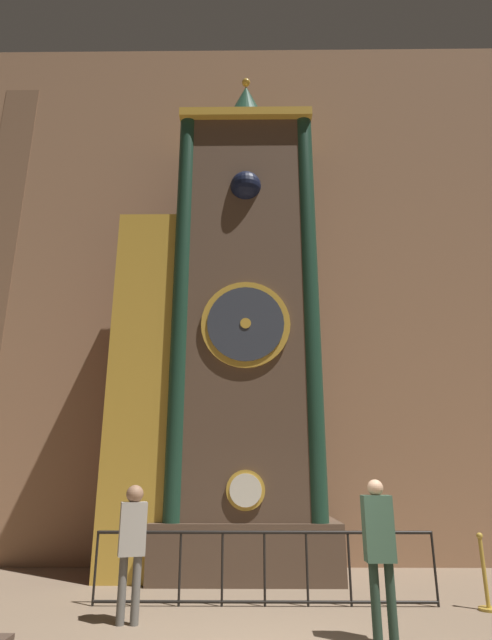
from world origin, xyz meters
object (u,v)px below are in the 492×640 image
at_px(visitor_near, 132,537).
at_px(visitor_far, 379,542).
at_px(clock_tower, 226,332).
at_px(stanchion_post, 486,585).

xyz_separation_m(visitor_near, visitor_far, (3.08, -0.71, 0.03)).
relative_size(clock_tower, visitor_far, 6.33).
distance_m(clock_tower, stanchion_post, 6.14).
distance_m(visitor_near, stanchion_post, 5.00).
xyz_separation_m(visitor_near, stanchion_post, (4.89, 0.76, -0.70)).
relative_size(clock_tower, visitor_near, 6.63).
relative_size(visitor_near, stanchion_post, 1.67).
distance_m(visitor_near, visitor_far, 3.16).
bearing_deg(visitor_far, stanchion_post, 38.62).
distance_m(clock_tower, visitor_far, 5.45).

